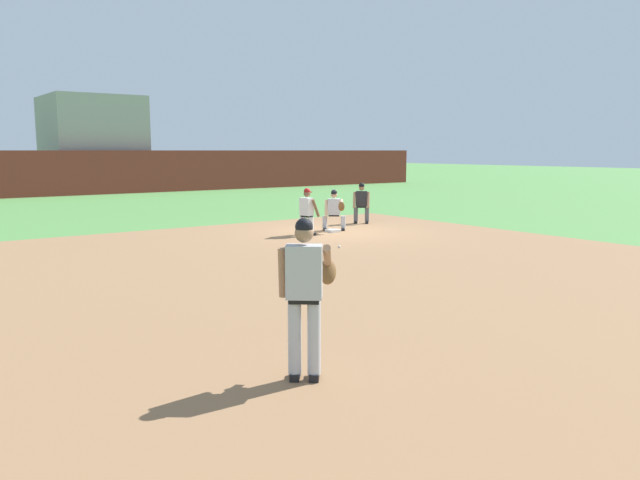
# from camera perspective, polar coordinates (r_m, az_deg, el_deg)

# --- Properties ---
(ground_plane) EXTENTS (160.00, 160.00, 0.00)m
(ground_plane) POSITION_cam_1_polar(r_m,az_deg,el_deg) (19.99, 1.18, 0.73)
(ground_plane) COLOR #518942
(infield_dirt_patch) EXTENTS (18.00, 18.00, 0.01)m
(infield_dirt_patch) POSITION_cam_1_polar(r_m,az_deg,el_deg) (13.56, 0.50, -2.83)
(infield_dirt_patch) COLOR #936B47
(infield_dirt_patch) RESTS_ON ground
(first_base_bag) EXTENTS (0.38, 0.38, 0.09)m
(first_base_bag) POSITION_cam_1_polar(r_m,az_deg,el_deg) (19.99, 1.19, 0.86)
(first_base_bag) COLOR white
(first_base_bag) RESTS_ON ground
(baseball) EXTENTS (0.07, 0.07, 0.07)m
(baseball) POSITION_cam_1_polar(r_m,az_deg,el_deg) (16.73, 1.78, -0.61)
(baseball) COLOR white
(baseball) RESTS_ON ground
(pitcher) EXTENTS (0.85, 0.54, 1.86)m
(pitcher) POSITION_cam_1_polar(r_m,az_deg,el_deg) (7.01, -1.31, -4.48)
(pitcher) COLOR black
(pitcher) RESTS_ON ground
(first_baseman) EXTENTS (0.72, 1.09, 1.34)m
(first_baseman) POSITION_cam_1_polar(r_m,az_deg,el_deg) (20.23, 1.34, 2.90)
(first_baseman) COLOR black
(first_baseman) RESTS_ON ground
(baserunner) EXTENTS (0.50, 0.63, 1.46)m
(baserunner) POSITION_cam_1_polar(r_m,az_deg,el_deg) (19.11, -1.20, 2.78)
(baserunner) COLOR black
(baserunner) RESTS_ON ground
(umpire) EXTENTS (0.68, 0.67, 1.46)m
(umpire) POSITION_cam_1_polar(r_m,az_deg,el_deg) (22.31, 3.81, 3.54)
(umpire) COLOR black
(umpire) RESTS_ON ground
(outfield_wall) EXTENTS (48.00, 0.50, 2.60)m
(outfield_wall) POSITION_cam_1_polar(r_m,az_deg,el_deg) (39.68, -18.44, 5.90)
(outfield_wall) COLOR maroon
(outfield_wall) RESTS_ON ground
(stadium_seating_block) EXTENTS (5.54, 5.90, 6.00)m
(stadium_seating_block) POSITION_cam_1_polar(r_m,az_deg,el_deg) (43.25, -20.07, 8.26)
(stadium_seating_block) COLOR gray
(stadium_seating_block) RESTS_ON ground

